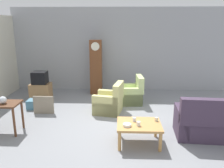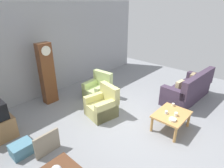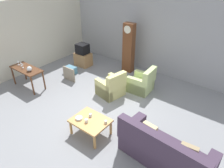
{
  "view_description": "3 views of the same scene",
  "coord_description": "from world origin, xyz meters",
  "px_view_note": "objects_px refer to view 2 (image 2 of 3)",
  "views": [
    {
      "loc": [
        0.02,
        -5.54,
        2.59
      ],
      "look_at": [
        -0.21,
        0.45,
        1.02
      ],
      "focal_mm": 37.2,
      "sensor_mm": 36.0,
      "label": 1
    },
    {
      "loc": [
        -3.7,
        -2.42,
        3.19
      ],
      "look_at": [
        -0.12,
        0.78,
        1.03
      ],
      "focal_mm": 29.86,
      "sensor_mm": 36.0,
      "label": 2
    },
    {
      "loc": [
        3.47,
        -3.84,
        4.08
      ],
      "look_at": [
        0.22,
        0.37,
        0.92
      ],
      "focal_mm": 33.67,
      "sensor_mm": 36.0,
      "label": 3
    }
  ],
  "objects_px": {
    "framed_picture_leaning": "(47,144)",
    "cup_white_porcelain": "(176,114)",
    "cup_cream_tall": "(173,105)",
    "coffee_table_wood": "(171,116)",
    "bowl_white_stacked": "(173,119)",
    "grandfather_clock": "(47,74)",
    "couch_floral": "(188,90)",
    "storage_box_blue": "(22,149)",
    "armchair_olive_near": "(102,106)",
    "armchair_olive_far": "(98,90)",
    "cup_blue_rimmed": "(166,112)"
  },
  "relations": [
    {
      "from": "cup_cream_tall",
      "to": "bowl_white_stacked",
      "type": "height_order",
      "value": "cup_cream_tall"
    },
    {
      "from": "armchair_olive_near",
      "to": "coffee_table_wood",
      "type": "bearing_deg",
      "value": -68.11
    },
    {
      "from": "coffee_table_wood",
      "to": "framed_picture_leaning",
      "type": "bearing_deg",
      "value": 148.11
    },
    {
      "from": "coffee_table_wood",
      "to": "couch_floral",
      "type": "bearing_deg",
      "value": 8.83
    },
    {
      "from": "couch_floral",
      "to": "coffee_table_wood",
      "type": "distance_m",
      "value": 1.98
    },
    {
      "from": "armchair_olive_far",
      "to": "cup_white_porcelain",
      "type": "relative_size",
      "value": 9.61
    },
    {
      "from": "cup_cream_tall",
      "to": "cup_white_porcelain",
      "type": "bearing_deg",
      "value": -147.11
    },
    {
      "from": "framed_picture_leaning",
      "to": "cup_white_porcelain",
      "type": "xyz_separation_m",
      "value": [
        2.65,
        -1.78,
        0.25
      ]
    },
    {
      "from": "cup_blue_rimmed",
      "to": "bowl_white_stacked",
      "type": "bearing_deg",
      "value": -123.02
    },
    {
      "from": "armchair_olive_far",
      "to": "cup_blue_rimmed",
      "type": "bearing_deg",
      "value": -91.12
    },
    {
      "from": "armchair_olive_near",
      "to": "bowl_white_stacked",
      "type": "xyz_separation_m",
      "value": [
        0.47,
        -1.98,
        0.19
      ]
    },
    {
      "from": "armchair_olive_near",
      "to": "armchair_olive_far",
      "type": "xyz_separation_m",
      "value": [
        0.69,
        0.88,
        0.0
      ]
    },
    {
      "from": "couch_floral",
      "to": "cup_white_porcelain",
      "type": "distance_m",
      "value": 2.03
    },
    {
      "from": "armchair_olive_near",
      "to": "cup_blue_rimmed",
      "type": "xyz_separation_m",
      "value": [
        0.64,
        -1.72,
        0.21
      ]
    },
    {
      "from": "couch_floral",
      "to": "storage_box_blue",
      "type": "relative_size",
      "value": 4.58
    },
    {
      "from": "couch_floral",
      "to": "coffee_table_wood",
      "type": "xyz_separation_m",
      "value": [
        -1.95,
        -0.3,
        0.05
      ]
    },
    {
      "from": "couch_floral",
      "to": "armchair_olive_far",
      "type": "height_order",
      "value": "couch_floral"
    },
    {
      "from": "grandfather_clock",
      "to": "cup_white_porcelain",
      "type": "relative_size",
      "value": 21.12
    },
    {
      "from": "coffee_table_wood",
      "to": "bowl_white_stacked",
      "type": "distance_m",
      "value": 0.32
    },
    {
      "from": "armchair_olive_near",
      "to": "cup_white_porcelain",
      "type": "height_order",
      "value": "armchair_olive_near"
    },
    {
      "from": "cup_cream_tall",
      "to": "armchair_olive_near",
      "type": "bearing_deg",
      "value": 123.91
    },
    {
      "from": "cup_white_porcelain",
      "to": "cup_cream_tall",
      "type": "bearing_deg",
      "value": 32.89
    },
    {
      "from": "couch_floral",
      "to": "cup_blue_rimmed",
      "type": "height_order",
      "value": "couch_floral"
    },
    {
      "from": "couch_floral",
      "to": "cup_cream_tall",
      "type": "distance_m",
      "value": 1.58
    },
    {
      "from": "coffee_table_wood",
      "to": "bowl_white_stacked",
      "type": "height_order",
      "value": "bowl_white_stacked"
    },
    {
      "from": "framed_picture_leaning",
      "to": "cup_white_porcelain",
      "type": "distance_m",
      "value": 3.21
    },
    {
      "from": "armchair_olive_far",
      "to": "grandfather_clock",
      "type": "distance_m",
      "value": 1.79
    },
    {
      "from": "armchair_olive_far",
      "to": "cup_cream_tall",
      "type": "height_order",
      "value": "armchair_olive_far"
    },
    {
      "from": "couch_floral",
      "to": "bowl_white_stacked",
      "type": "height_order",
      "value": "couch_floral"
    },
    {
      "from": "armchair_olive_far",
      "to": "cup_white_porcelain",
      "type": "bearing_deg",
      "value": -89.49
    },
    {
      "from": "armchair_olive_far",
      "to": "bowl_white_stacked",
      "type": "height_order",
      "value": "armchair_olive_far"
    },
    {
      "from": "armchair_olive_near",
      "to": "storage_box_blue",
      "type": "distance_m",
      "value": 2.36
    },
    {
      "from": "armchair_olive_far",
      "to": "coffee_table_wood",
      "type": "xyz_separation_m",
      "value": [
        0.05,
        -2.72,
        0.1
      ]
    },
    {
      "from": "coffee_table_wood",
      "to": "armchair_olive_near",
      "type": "bearing_deg",
      "value": 111.89
    },
    {
      "from": "framed_picture_leaning",
      "to": "cup_white_porcelain",
      "type": "relative_size",
      "value": 6.27
    },
    {
      "from": "cup_white_porcelain",
      "to": "storage_box_blue",
      "type": "bearing_deg",
      "value": 144.24
    },
    {
      "from": "grandfather_clock",
      "to": "framed_picture_leaning",
      "type": "relative_size",
      "value": 3.37
    },
    {
      "from": "storage_box_blue",
      "to": "couch_floral",
      "type": "bearing_deg",
      "value": -19.49
    },
    {
      "from": "armchair_olive_far",
      "to": "framed_picture_leaning",
      "type": "distance_m",
      "value": 2.83
    },
    {
      "from": "framed_picture_leaning",
      "to": "couch_floral",
      "type": "bearing_deg",
      "value": -16.38
    },
    {
      "from": "armchair_olive_near",
      "to": "storage_box_blue",
      "type": "height_order",
      "value": "armchair_olive_near"
    },
    {
      "from": "framed_picture_leaning",
      "to": "armchair_olive_far",
      "type": "bearing_deg",
      "value": 21.85
    },
    {
      "from": "cup_white_porcelain",
      "to": "cup_cream_tall",
      "type": "xyz_separation_m",
      "value": [
        0.42,
        0.27,
        -0.01
      ]
    },
    {
      "from": "storage_box_blue",
      "to": "cup_white_porcelain",
      "type": "relative_size",
      "value": 4.92
    },
    {
      "from": "grandfather_clock",
      "to": "storage_box_blue",
      "type": "bearing_deg",
      "value": -136.45
    },
    {
      "from": "armchair_olive_near",
      "to": "couch_floral",
      "type": "bearing_deg",
      "value": -29.65
    },
    {
      "from": "armchair_olive_far",
      "to": "storage_box_blue",
      "type": "distance_m",
      "value": 3.1
    },
    {
      "from": "couch_floral",
      "to": "storage_box_blue",
      "type": "distance_m",
      "value": 5.35
    },
    {
      "from": "grandfather_clock",
      "to": "cup_cream_tall",
      "type": "bearing_deg",
      "value": -64.42
    },
    {
      "from": "couch_floral",
      "to": "armchair_olive_near",
      "type": "xyz_separation_m",
      "value": [
        -2.69,
        1.53,
        -0.05
      ]
    }
  ]
}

